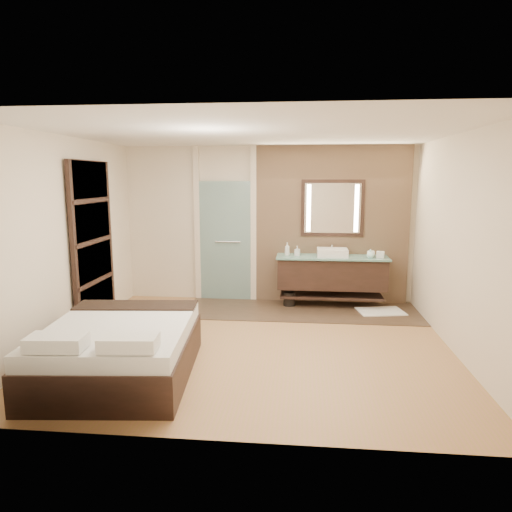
# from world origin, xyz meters

# --- Properties ---
(floor) EXTENTS (5.00, 5.00, 0.00)m
(floor) POSITION_xyz_m (0.00, 0.00, 0.00)
(floor) COLOR olive
(floor) RESTS_ON ground
(tile_strip) EXTENTS (3.80, 1.30, 0.01)m
(tile_strip) POSITION_xyz_m (0.60, 1.60, 0.01)
(tile_strip) COLOR #37291E
(tile_strip) RESTS_ON floor
(stone_wall) EXTENTS (2.60, 0.08, 2.70)m
(stone_wall) POSITION_xyz_m (1.10, 2.21, 1.35)
(stone_wall) COLOR tan
(stone_wall) RESTS_ON floor
(vanity) EXTENTS (1.85, 0.55, 0.88)m
(vanity) POSITION_xyz_m (1.10, 1.92, 0.58)
(vanity) COLOR black
(vanity) RESTS_ON stone_wall
(mirror_unit) EXTENTS (1.06, 0.04, 0.96)m
(mirror_unit) POSITION_xyz_m (1.10, 2.16, 1.65)
(mirror_unit) COLOR black
(mirror_unit) RESTS_ON stone_wall
(frosted_door) EXTENTS (1.10, 0.12, 2.70)m
(frosted_door) POSITION_xyz_m (-0.75, 2.20, 1.14)
(frosted_door) COLOR #A7D3CF
(frosted_door) RESTS_ON floor
(shoji_partition) EXTENTS (0.06, 1.20, 2.40)m
(shoji_partition) POSITION_xyz_m (-2.43, 0.60, 1.21)
(shoji_partition) COLOR black
(shoji_partition) RESTS_ON floor
(bed) EXTENTS (1.68, 2.03, 0.73)m
(bed) POSITION_xyz_m (-1.38, -1.11, 0.30)
(bed) COLOR black
(bed) RESTS_ON floor
(bath_mat) EXTENTS (0.80, 0.63, 0.02)m
(bath_mat) POSITION_xyz_m (1.88, 1.63, 0.02)
(bath_mat) COLOR white
(bath_mat) RESTS_ON floor
(waste_bin) EXTENTS (0.26, 0.26, 0.25)m
(waste_bin) POSITION_xyz_m (0.40, 1.85, 0.12)
(waste_bin) COLOR black
(waste_bin) RESTS_ON floor
(tissue_box) EXTENTS (0.15, 0.15, 0.10)m
(tissue_box) POSITION_xyz_m (1.88, 1.86, 0.92)
(tissue_box) COLOR silver
(tissue_box) RESTS_ON vanity
(soap_bottle_a) EXTENTS (0.10, 0.10, 0.22)m
(soap_bottle_a) POSITION_xyz_m (0.35, 1.94, 0.97)
(soap_bottle_a) COLOR silver
(soap_bottle_a) RESTS_ON vanity
(soap_bottle_b) EXTENTS (0.10, 0.10, 0.17)m
(soap_bottle_b) POSITION_xyz_m (0.52, 1.90, 0.95)
(soap_bottle_b) COLOR #B2B2B2
(soap_bottle_b) RESTS_ON vanity
(soap_bottle_c) EXTENTS (0.11, 0.11, 0.14)m
(soap_bottle_c) POSITION_xyz_m (1.71, 1.80, 0.94)
(soap_bottle_c) COLOR #C2F4F3
(soap_bottle_c) RESTS_ON vanity
(cup) EXTENTS (0.16, 0.16, 0.10)m
(cup) POSITION_xyz_m (1.74, 1.92, 0.91)
(cup) COLOR white
(cup) RESTS_ON vanity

